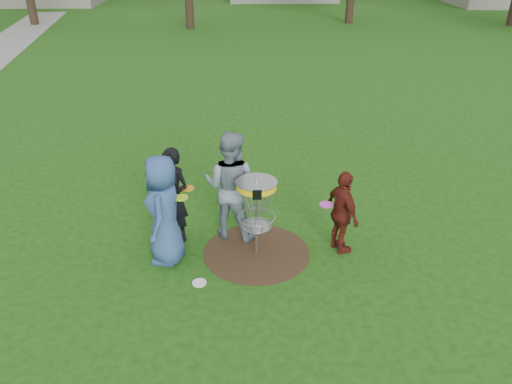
{
  "coord_description": "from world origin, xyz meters",
  "views": [
    {
      "loc": [
        -0.2,
        -6.96,
        4.84
      ],
      "look_at": [
        0.0,
        0.3,
        1.0
      ],
      "focal_mm": 35.0,
      "sensor_mm": 36.0,
      "label": 1
    }
  ],
  "objects_px": {
    "player_black": "(173,196)",
    "player_maroon": "(342,213)",
    "player_grey": "(231,185)",
    "player_blue": "(164,210)",
    "disc_golf_basket": "(257,200)"
  },
  "relations": [
    {
      "from": "player_black",
      "to": "player_maroon",
      "type": "relative_size",
      "value": 1.16
    },
    {
      "from": "player_maroon",
      "to": "disc_golf_basket",
      "type": "height_order",
      "value": "player_maroon"
    },
    {
      "from": "player_black",
      "to": "disc_golf_basket",
      "type": "xyz_separation_m",
      "value": [
        1.39,
        -0.48,
        0.17
      ]
    },
    {
      "from": "player_blue",
      "to": "player_grey",
      "type": "distance_m",
      "value": 1.27
    },
    {
      "from": "player_black",
      "to": "disc_golf_basket",
      "type": "relative_size",
      "value": 1.23
    },
    {
      "from": "player_blue",
      "to": "player_black",
      "type": "xyz_separation_m",
      "value": [
        0.07,
        0.6,
        -0.07
      ]
    },
    {
      "from": "player_blue",
      "to": "player_black",
      "type": "distance_m",
      "value": 0.6
    },
    {
      "from": "player_grey",
      "to": "player_maroon",
      "type": "bearing_deg",
      "value": -178.69
    },
    {
      "from": "player_maroon",
      "to": "player_grey",
      "type": "bearing_deg",
      "value": 51.71
    },
    {
      "from": "player_black",
      "to": "player_grey",
      "type": "relative_size",
      "value": 0.87
    },
    {
      "from": "player_maroon",
      "to": "disc_golf_basket",
      "type": "bearing_deg",
      "value": 70.51
    },
    {
      "from": "player_blue",
      "to": "player_maroon",
      "type": "relative_size",
      "value": 1.26
    },
    {
      "from": "player_black",
      "to": "player_grey",
      "type": "distance_m",
      "value": 0.98
    },
    {
      "from": "player_blue",
      "to": "disc_golf_basket",
      "type": "relative_size",
      "value": 1.33
    },
    {
      "from": "player_blue",
      "to": "player_grey",
      "type": "height_order",
      "value": "player_grey"
    }
  ]
}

